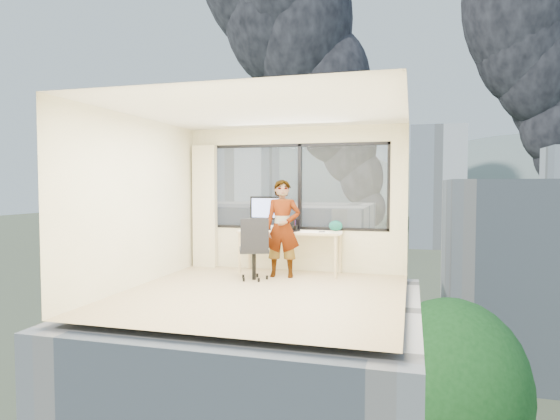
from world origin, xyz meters
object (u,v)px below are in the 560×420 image
(monitor, at_px, (266,213))
(chair, at_px, (254,248))
(laptop, at_px, (289,225))
(handbag, at_px, (336,226))
(desk, at_px, (290,252))
(person, at_px, (283,228))
(game_console, at_px, (270,227))

(monitor, bearing_deg, chair, -82.30)
(laptop, bearing_deg, handbag, 32.14)
(desk, relative_size, handbag, 7.54)
(laptop, bearing_deg, desk, 108.71)
(person, relative_size, monitor, 2.71)
(desk, relative_size, chair, 1.73)
(person, xyz_separation_m, laptop, (0.05, 0.29, 0.03))
(chair, bearing_deg, game_console, 69.31)
(monitor, xyz_separation_m, game_console, (0.05, 0.07, -0.27))
(person, height_order, laptop, person)
(game_console, xyz_separation_m, handbag, (1.22, -0.02, 0.06))
(monitor, height_order, game_console, monitor)
(chair, bearing_deg, handbag, 15.97)
(chair, xyz_separation_m, laptop, (0.43, 0.67, 0.33))
(game_console, height_order, handbag, handbag)
(person, relative_size, game_console, 5.55)
(desk, distance_m, person, 0.57)
(chair, relative_size, game_console, 3.52)
(laptop, distance_m, handbag, 0.81)
(person, bearing_deg, monitor, 124.92)
(person, relative_size, handbag, 6.90)
(desk, bearing_deg, monitor, 163.16)
(handbag, bearing_deg, desk, -174.89)
(chair, distance_m, handbag, 1.55)
(person, distance_m, handbag, 0.98)
(person, xyz_separation_m, game_console, (-0.39, 0.56, -0.04))
(desk, bearing_deg, handbag, 13.70)
(desk, distance_m, monitor, 0.85)
(laptop, relative_size, handbag, 1.40)
(laptop, xyz_separation_m, handbag, (0.78, 0.25, -0.01))
(person, bearing_deg, laptop, 74.52)
(person, bearing_deg, desk, 76.55)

